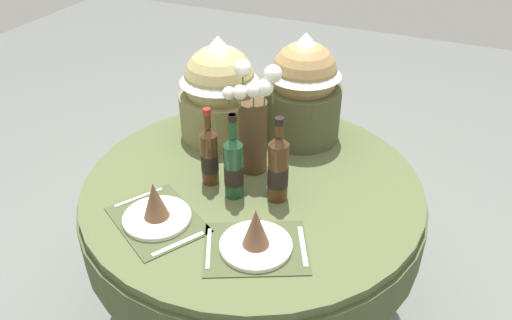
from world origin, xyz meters
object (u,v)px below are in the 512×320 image
(place_setting_left, at_px, (156,210))
(wine_bottle_centre, at_px, (234,167))
(gift_tub_back_left, at_px, (220,85))
(flower_vase, at_px, (253,123))
(gift_tub_back_centre, at_px, (304,85))
(wine_bottle_right, at_px, (278,168))
(place_setting_right, at_px, (256,237))
(wine_bottle_left, at_px, (209,155))
(dining_table, at_px, (253,208))

(place_setting_left, relative_size, wine_bottle_centre, 1.25)
(gift_tub_back_left, bearing_deg, flower_vase, -39.52)
(wine_bottle_centre, relative_size, gift_tub_back_centre, 0.71)
(wine_bottle_right, height_order, gift_tub_back_centre, gift_tub_back_centre)
(place_setting_right, height_order, wine_bottle_centre, wine_bottle_centre)
(wine_bottle_left, height_order, gift_tub_back_left, gift_tub_back_left)
(flower_vase, xyz_separation_m, wine_bottle_left, (-0.12, -0.15, -0.09))
(wine_bottle_right, bearing_deg, place_setting_left, -138.96)
(place_setting_right, relative_size, wine_bottle_right, 1.24)
(place_setting_right, bearing_deg, place_setting_left, -178.29)
(dining_table, distance_m, wine_bottle_centre, 0.28)
(place_setting_left, xyz_separation_m, place_setting_right, (0.37, 0.01, 0.00))
(wine_bottle_left, height_order, gift_tub_back_centre, gift_tub_back_centre)
(dining_table, height_order, gift_tub_back_left, gift_tub_back_left)
(gift_tub_back_left, bearing_deg, gift_tub_back_centre, 19.02)
(place_setting_left, distance_m, gift_tub_back_centre, 0.83)
(dining_table, height_order, wine_bottle_right, wine_bottle_right)
(dining_table, distance_m, gift_tub_back_centre, 0.56)
(place_setting_right, xyz_separation_m, flower_vase, (-0.20, 0.42, 0.17))
(flower_vase, height_order, wine_bottle_right, flower_vase)
(dining_table, xyz_separation_m, flower_vase, (-0.03, 0.08, 0.35))
(wine_bottle_left, height_order, wine_bottle_centre, wine_bottle_centre)
(place_setting_right, relative_size, flower_vase, 0.93)
(place_setting_left, bearing_deg, flower_vase, 67.87)
(wine_bottle_left, distance_m, gift_tub_back_left, 0.40)
(place_setting_left, distance_m, wine_bottle_right, 0.45)
(wine_bottle_right, bearing_deg, place_setting_right, -82.37)
(dining_table, xyz_separation_m, wine_bottle_right, (0.13, -0.06, 0.27))
(dining_table, bearing_deg, place_setting_left, -120.78)
(wine_bottle_centre, height_order, gift_tub_back_centre, gift_tub_back_centre)
(flower_vase, xyz_separation_m, gift_tub_back_centre, (0.09, 0.32, 0.04))
(flower_vase, bearing_deg, wine_bottle_centre, -88.44)
(place_setting_right, height_order, flower_vase, flower_vase)
(place_setting_left, distance_m, flower_vase, 0.50)
(place_setting_left, bearing_deg, dining_table, 59.22)
(place_setting_right, xyz_separation_m, wine_bottle_left, (-0.31, 0.27, 0.07))
(gift_tub_back_left, bearing_deg, place_setting_left, -83.31)
(place_setting_right, height_order, gift_tub_back_centre, gift_tub_back_centre)
(place_setting_left, distance_m, place_setting_right, 0.37)
(gift_tub_back_left, bearing_deg, place_setting_right, -54.47)
(wine_bottle_left, bearing_deg, gift_tub_back_left, 110.86)
(flower_vase, xyz_separation_m, gift_tub_back_left, (-0.25, 0.21, 0.02))
(place_setting_left, relative_size, wine_bottle_left, 1.33)
(wine_bottle_centre, xyz_separation_m, wine_bottle_right, (0.16, 0.05, 0.01))
(wine_bottle_right, bearing_deg, dining_table, 155.44)
(place_setting_right, relative_size, gift_tub_back_left, 0.93)
(wine_bottle_right, bearing_deg, gift_tub_back_centre, 99.04)
(gift_tub_back_centre, bearing_deg, wine_bottle_centre, -99.06)
(flower_vase, relative_size, wine_bottle_left, 1.42)
(wine_bottle_right, bearing_deg, flower_vase, 138.80)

